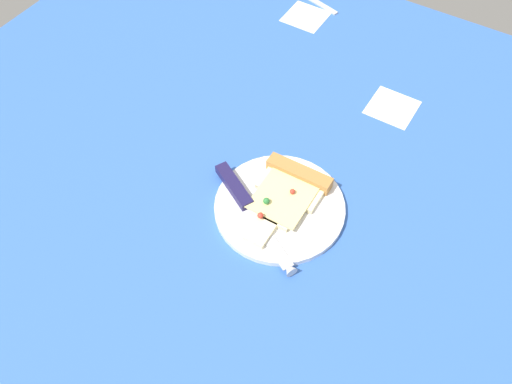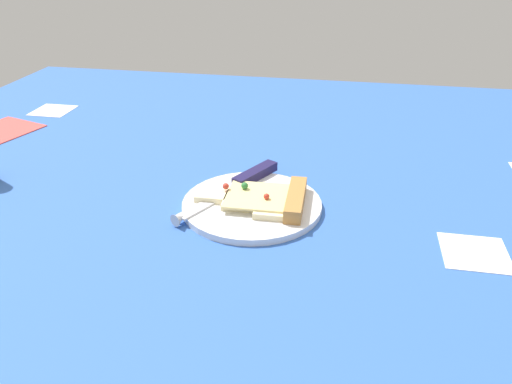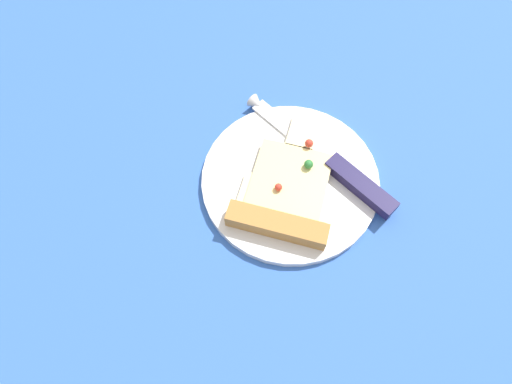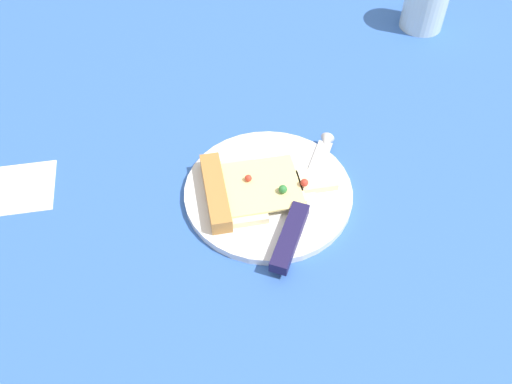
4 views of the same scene
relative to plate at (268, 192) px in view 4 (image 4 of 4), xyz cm
name	(u,v)px [view 4 (image 4 of 4)]	position (x,y,z in cm)	size (l,w,h in cm)	color
ground_plane	(328,214)	(3.43, 7.59, -2.04)	(150.83, 150.83, 3.00)	#3360B7
plate	(268,192)	(0.00, 0.00, 0.00)	(22.37, 22.37, 1.08)	silver
pizza_slice	(249,189)	(0.07, -2.60, 1.32)	(12.05, 17.55, 2.43)	beige
knife	(300,210)	(4.54, 3.26, 1.14)	(22.08, 13.33, 2.45)	silver
drinking_glass	(426,2)	(-34.53, 34.25, 4.24)	(7.50, 7.50, 9.57)	silver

